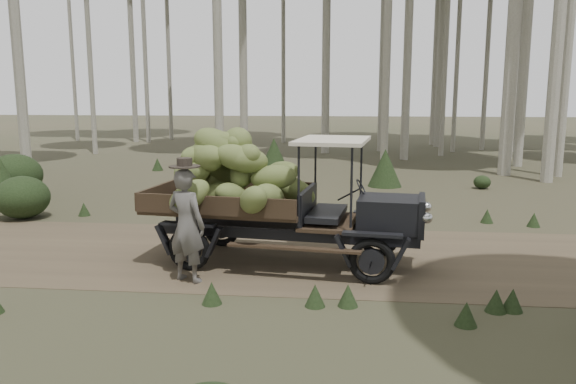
% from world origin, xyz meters
% --- Properties ---
extents(ground, '(120.00, 120.00, 0.00)m').
position_xyz_m(ground, '(0.00, 0.00, 0.00)').
color(ground, '#473D2B').
rests_on(ground, ground).
extents(dirt_track, '(70.00, 4.00, 0.01)m').
position_xyz_m(dirt_track, '(0.00, 0.00, 0.00)').
color(dirt_track, brown).
rests_on(dirt_track, ground).
extents(banana_truck, '(4.62, 2.35, 2.30)m').
position_xyz_m(banana_truck, '(0.47, -0.39, 1.33)').
color(banana_truck, black).
rests_on(banana_truck, ground).
extents(farmer, '(0.72, 0.61, 1.83)m').
position_xyz_m(farmer, '(-0.32, -1.46, 0.87)').
color(farmer, '#575450').
rests_on(farmer, ground).
extents(undergrowth, '(23.26, 23.82, 1.33)m').
position_xyz_m(undergrowth, '(-0.92, -2.76, 0.53)').
color(undergrowth, '#233319').
rests_on(undergrowth, ground).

